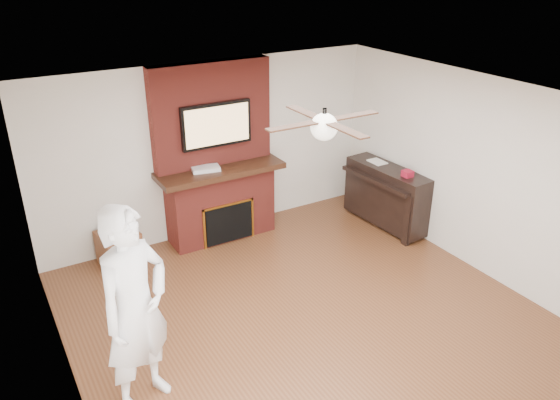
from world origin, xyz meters
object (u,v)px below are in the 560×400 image
fireplace (218,171)px  side_table (119,246)px  piano (386,195)px  person (136,310)px

fireplace → side_table: fireplace is taller
fireplace → piano: 2.53m
piano → fireplace: bearing=152.4°
side_table → piano: size_ratio=0.38×
person → side_table: 2.68m
person → fireplace: bearing=25.5°
person → piano: person is taller
fireplace → side_table: (-1.50, -0.07, -0.74)m
person → side_table: size_ratio=3.62×
fireplace → person: fireplace is taller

